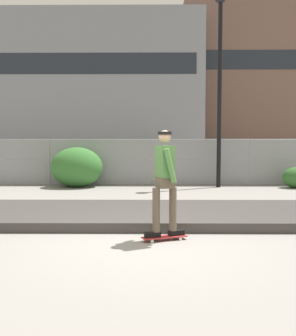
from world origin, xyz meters
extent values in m
plane|color=gray|center=(0.00, 0.00, 0.00)|extent=(120.00, 120.00, 0.00)
cube|color=#3D3A38|center=(0.00, 2.14, 0.10)|extent=(15.11, 2.92, 0.20)
cube|color=#B22D2D|center=(0.29, 0.21, 0.06)|extent=(0.82, 0.45, 0.02)
cylinder|color=silver|center=(0.51, 0.38, 0.03)|extent=(0.06, 0.05, 0.05)
cylinder|color=silver|center=(0.57, 0.21, 0.03)|extent=(0.06, 0.05, 0.05)
cylinder|color=silver|center=(0.02, 0.21, 0.03)|extent=(0.06, 0.05, 0.05)
cylinder|color=silver|center=(0.08, 0.04, 0.03)|extent=(0.06, 0.05, 0.05)
cube|color=#99999E|center=(0.54, 0.30, 0.05)|extent=(0.09, 0.15, 0.01)
cube|color=#99999E|center=(0.05, 0.12, 0.05)|extent=(0.09, 0.15, 0.01)
cube|color=black|center=(0.50, 0.28, 0.12)|extent=(0.30, 0.19, 0.09)
cube|color=black|center=(0.09, 0.14, 0.12)|extent=(0.30, 0.19, 0.09)
cylinder|color=brown|center=(0.44, 0.26, 0.54)|extent=(0.13, 0.13, 0.76)
cylinder|color=brown|center=(0.15, 0.16, 0.54)|extent=(0.13, 0.13, 0.76)
cube|color=brown|center=(0.29, 0.21, 1.01)|extent=(0.34, 0.40, 0.18)
cube|color=#4C7F3F|center=(0.29, 0.21, 1.37)|extent=(0.33, 0.43, 0.54)
cylinder|color=#4C7F3F|center=(0.21, 0.44, 1.31)|extent=(0.25, 0.16, 0.58)
cylinder|color=#4C7F3F|center=(0.37, -0.02, 1.31)|extent=(0.25, 0.16, 0.58)
sphere|color=tan|center=(0.29, 0.21, 1.79)|extent=(0.21, 0.21, 0.21)
cylinder|color=black|center=(0.29, 0.21, 1.85)|extent=(0.24, 0.24, 0.05)
cylinder|color=gray|center=(-3.99, 8.79, 0.93)|extent=(0.06, 0.06, 1.85)
cylinder|color=gray|center=(0.00, 8.79, 0.93)|extent=(0.06, 0.06, 1.85)
cylinder|color=gray|center=(3.99, 8.79, 0.93)|extent=(0.06, 0.06, 1.85)
cylinder|color=gray|center=(0.00, 8.79, 1.81)|extent=(23.97, 0.04, 0.04)
cylinder|color=gray|center=(0.00, 8.79, 1.02)|extent=(23.97, 0.04, 0.04)
cylinder|color=gray|center=(0.00, 8.79, 0.06)|extent=(23.97, 0.04, 0.04)
cube|color=gray|center=(0.00, 8.79, 0.93)|extent=(23.97, 0.01, 1.85)
cylinder|color=black|center=(2.62, 8.14, 3.41)|extent=(0.16, 0.16, 6.83)
cube|color=#474C54|center=(-4.88, 12.07, 0.67)|extent=(4.45, 1.94, 0.70)
cube|color=#23282D|center=(-5.08, 12.08, 1.34)|extent=(2.25, 1.67, 0.64)
cylinder|color=black|center=(-3.49, 12.89, 0.32)|extent=(0.65, 0.26, 0.64)
cylinder|color=black|center=(-3.55, 11.18, 0.32)|extent=(0.65, 0.26, 0.64)
cylinder|color=black|center=(-6.22, 12.97, 0.32)|extent=(0.65, 0.26, 0.64)
cylinder|color=black|center=(-6.27, 11.26, 0.32)|extent=(0.65, 0.26, 0.64)
cube|color=black|center=(1.23, 12.51, 0.67)|extent=(4.54, 2.18, 0.70)
cube|color=#23282D|center=(1.03, 12.49, 1.34)|extent=(2.33, 1.79, 0.64)
cylinder|color=black|center=(2.51, 13.48, 0.32)|extent=(0.66, 0.30, 0.64)
cylinder|color=black|center=(2.66, 11.78, 0.32)|extent=(0.66, 0.30, 0.64)
cylinder|color=black|center=(-0.21, 13.24, 0.32)|extent=(0.66, 0.30, 0.64)
cylinder|color=black|center=(-0.06, 11.54, 0.32)|extent=(0.66, 0.30, 0.64)
cube|color=#566B4C|center=(6.92, 11.96, 0.67)|extent=(4.47, 1.98, 0.70)
cube|color=#23282D|center=(6.72, 11.97, 1.34)|extent=(2.27, 1.69, 0.64)
cylinder|color=black|center=(5.60, 12.87, 0.32)|extent=(0.65, 0.27, 0.64)
cylinder|color=black|center=(5.52, 11.16, 0.32)|extent=(0.65, 0.27, 0.64)
cube|color=slate|center=(-7.17, 44.70, 8.97)|extent=(27.44, 10.29, 17.94)
cube|color=#1E232B|center=(-7.17, 39.53, 11.12)|extent=(25.24, 0.04, 2.50)
cube|color=brown|center=(15.27, 50.31, 10.03)|extent=(21.95, 13.08, 20.06)
cube|color=#1E232B|center=(15.27, 43.75, 12.44)|extent=(20.19, 0.04, 2.50)
ellipsoid|color=#336B2D|center=(-2.78, 8.16, 0.76)|extent=(1.96, 1.61, 1.52)
ellipsoid|color=#2D5B28|center=(5.47, 7.90, 0.39)|extent=(1.01, 0.82, 0.78)
camera|label=1|loc=(0.06, -6.27, 1.68)|focal=40.64mm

